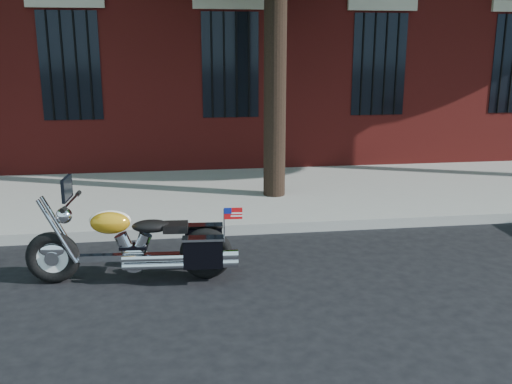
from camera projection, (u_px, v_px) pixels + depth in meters
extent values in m
plane|color=black|center=(274.00, 269.00, 6.71)|extent=(120.00, 120.00, 0.00)
cube|color=gray|center=(258.00, 228.00, 8.02)|extent=(40.00, 0.16, 0.15)
cube|color=gray|center=(242.00, 195.00, 9.82)|extent=(40.00, 3.60, 0.15)
cube|color=black|center=(230.00, 65.00, 11.08)|extent=(1.10, 0.14, 2.00)
cube|color=#B2A893|center=(230.00, 3.00, 10.76)|extent=(1.40, 0.20, 0.22)
cylinder|color=black|center=(230.00, 66.00, 11.00)|extent=(0.04, 0.04, 2.00)
cylinder|color=black|center=(275.00, 50.00, 8.95)|extent=(0.36, 0.36, 5.00)
torus|color=black|center=(53.00, 257.00, 6.25)|extent=(0.60, 0.17, 0.59)
torus|color=black|center=(206.00, 253.00, 6.37)|extent=(0.60, 0.17, 0.59)
cylinder|color=white|center=(53.00, 257.00, 6.25)|extent=(0.44, 0.08, 0.44)
cylinder|color=white|center=(206.00, 253.00, 6.37)|extent=(0.44, 0.08, 0.44)
ellipsoid|color=white|center=(52.00, 250.00, 6.23)|extent=(0.32, 0.13, 0.17)
ellipsoid|color=orange|center=(206.00, 245.00, 6.35)|extent=(0.32, 0.14, 0.17)
cube|color=white|center=(130.00, 257.00, 6.32)|extent=(1.33, 0.18, 0.07)
cylinder|color=white|center=(134.00, 258.00, 6.32)|extent=(0.29, 0.18, 0.28)
cylinder|color=white|center=(173.00, 262.00, 6.20)|extent=(1.11, 0.15, 0.08)
ellipsoid|color=orange|center=(110.00, 222.00, 6.20)|extent=(0.45, 0.28, 0.25)
ellipsoid|color=black|center=(151.00, 226.00, 6.25)|extent=(0.44, 0.28, 0.14)
cube|color=black|center=(204.00, 239.00, 6.57)|extent=(0.43, 0.17, 0.34)
cube|color=black|center=(203.00, 252.00, 6.12)|extent=(0.43, 0.17, 0.34)
cylinder|color=white|center=(71.00, 201.00, 6.11)|extent=(0.08, 0.69, 0.03)
sphere|color=white|center=(64.00, 216.00, 6.15)|extent=(0.19, 0.19, 0.18)
cube|color=black|center=(67.00, 188.00, 6.08)|extent=(0.06, 0.35, 0.25)
cube|color=red|center=(233.00, 213.00, 6.01)|extent=(0.19, 0.03, 0.12)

